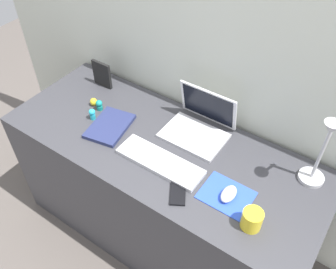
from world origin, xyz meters
TOP-DOWN VIEW (x-y plane):
  - ground_plane at (0.00, 0.00)m, footprint 6.00×6.00m
  - back_wall at (0.00, 0.35)m, footprint 2.78×0.05m
  - desk at (0.00, 0.00)m, footprint 1.58×0.63m
  - laptop at (0.10, 0.19)m, footprint 0.30×0.25m
  - keyboard at (0.06, -0.10)m, footprint 0.41×0.13m
  - mousepad at (0.39, -0.09)m, footprint 0.21×0.17m
  - mouse at (0.40, -0.09)m, footprint 0.06×0.10m
  - cell_phone at (0.22, -0.19)m, footprint 0.12×0.14m
  - desk_lamp at (0.65, 0.17)m, footprint 0.11×0.15m
  - notebook_pad at (-0.28, -0.05)m, footprint 0.21×0.27m
  - picture_frame at (-0.54, 0.20)m, footprint 0.12×0.02m
  - coffee_mug at (0.54, -0.16)m, footprint 0.08×0.08m
  - toy_figurine_teal at (-0.42, 0.03)m, footprint 0.03×0.03m
  - toy_figurine_yellow at (-0.47, 0.04)m, footprint 0.04×0.04m
  - toy_figurine_cyan at (-0.39, -0.04)m, footprint 0.03×0.03m

SIDE VIEW (x-z plane):
  - ground_plane at x=0.00m, z-range 0.00..0.00m
  - desk at x=0.00m, z-range 0.00..0.74m
  - mousepad at x=0.39m, z-range 0.74..0.74m
  - back_wall at x=0.00m, z-range 0.00..1.49m
  - cell_phone at x=0.22m, z-range 0.74..0.75m
  - keyboard at x=0.06m, z-range 0.74..0.76m
  - notebook_pad at x=-0.28m, z-range 0.74..0.76m
  - mouse at x=0.40m, z-range 0.74..0.78m
  - toy_figurine_yellow at x=-0.47m, z-range 0.74..0.78m
  - toy_figurine_teal at x=-0.42m, z-range 0.74..0.80m
  - toy_figurine_cyan at x=-0.39m, z-range 0.74..0.80m
  - coffee_mug at x=0.54m, z-range 0.74..0.82m
  - laptop at x=0.10m, z-range 0.69..0.90m
  - picture_frame at x=-0.54m, z-range 0.74..0.89m
  - desk_lamp at x=0.65m, z-range 0.73..1.10m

